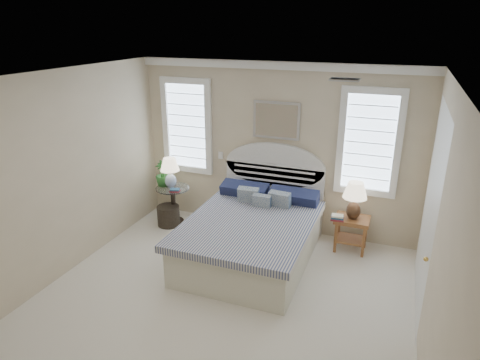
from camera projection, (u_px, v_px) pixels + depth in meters
name	position (u px, v px, depth m)	size (l,w,h in m)	color
floor	(212.00, 315.00, 5.03)	(4.50, 5.00, 0.01)	beige
ceiling	(206.00, 82.00, 4.09)	(4.50, 5.00, 0.01)	silver
wall_back	(276.00, 149.00, 6.75)	(4.50, 0.02, 2.70)	#C1B091
wall_left	(45.00, 183.00, 5.31)	(0.02, 5.00, 2.70)	#C1B091
wall_right	(439.00, 248.00, 3.80)	(0.02, 5.00, 2.70)	#C1B091
crown_molding	(278.00, 65.00, 6.26)	(4.50, 0.08, 0.12)	white
hvac_vent	(345.00, 80.00, 4.39)	(0.30, 0.20, 0.02)	#B2B2B2
switch_plate	(221.00, 155.00, 7.12)	(0.08, 0.01, 0.12)	white
window_left	(187.00, 126.00, 7.16)	(0.90, 0.06, 1.60)	#C9E3FF
window_right	(369.00, 143.00, 6.17)	(0.90, 0.06, 1.60)	#C9E3FF
painting	(276.00, 120.00, 6.55)	(0.74, 0.04, 0.58)	silver
closet_door	(430.00, 211.00, 4.91)	(0.02, 1.80, 2.40)	white
bed	(253.00, 232.00, 6.17)	(1.72, 2.28, 1.47)	beige
side_table_left	(173.00, 201.00, 7.24)	(0.56, 0.56, 0.63)	black
nightstand_right	(352.00, 227.00, 6.34)	(0.50, 0.40, 0.53)	#975A31
floor_pot	(169.00, 216.00, 7.21)	(0.37, 0.37, 0.34)	black
lamp_left	(170.00, 169.00, 7.07)	(0.37, 0.37, 0.52)	white
lamp_right	(355.00, 196.00, 6.16)	(0.45, 0.45, 0.57)	black
potted_plant	(163.00, 173.00, 7.16)	(0.25, 0.25, 0.44)	#33752E
books_left	(175.00, 190.00, 6.99)	(0.19, 0.16, 0.04)	maroon
books_right	(337.00, 218.00, 6.21)	(0.19, 0.14, 0.08)	maroon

